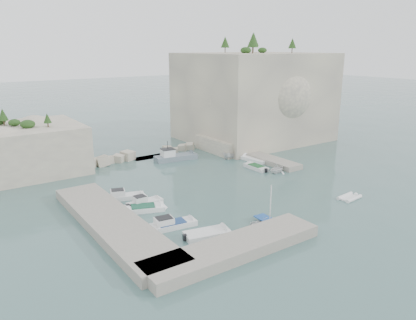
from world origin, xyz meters
TOP-DOWN VIEW (x-y plane):
  - ground at (0.00, 0.00)m, footprint 400.00×400.00m
  - cliff_east at (23.00, 23.00)m, footprint 26.00×22.00m
  - cliff_terrace at (13.00, 18.00)m, footprint 8.00×10.00m
  - outcrop_west at (-20.00, 25.00)m, footprint 16.00×14.00m
  - quay_west at (-17.00, -1.00)m, footprint 5.00×24.00m
  - quay_south at (-10.00, -12.50)m, footprint 18.00×4.00m
  - ledge_east at (13.50, 10.00)m, footprint 3.00×16.00m
  - breakwater at (-1.00, 22.00)m, footprint 28.00×3.00m
  - motorboat_a at (-12.62, 6.09)m, footprint 5.68×3.21m
  - motorboat_b at (-11.42, 2.76)m, footprint 4.74×1.70m
  - motorboat_c at (-12.35, 1.34)m, footprint 5.66×3.67m
  - motorboat_d at (-11.94, -4.45)m, footprint 6.01×2.49m
  - motorboat_e at (-10.05, -8.24)m, footprint 5.29×3.02m
  - rowboat at (-3.16, -9.92)m, footprint 4.37×3.23m
  - inflatable_dinghy at (10.33, -9.86)m, footprint 3.40×1.86m
  - tender_east_a at (10.54, 3.11)m, footprint 3.20×2.84m
  - tender_east_b at (9.28, 6.34)m, footprint 1.72×4.80m
  - tender_east_c at (11.99, 9.84)m, footprint 2.48×5.66m
  - tender_east_d at (10.17, 13.33)m, footprint 3.92×1.65m
  - work_boat at (1.76, 17.86)m, footprint 8.00×3.31m
  - rowboat_mast at (-3.16, -9.92)m, footprint 0.10×0.10m
  - vegetation at (17.83, 24.40)m, footprint 53.48×13.88m

SIDE VIEW (x-z plane):
  - ground at x=0.00m, z-range 0.00..0.00m
  - motorboat_a at x=-12.62m, z-range -0.70..0.70m
  - motorboat_b at x=-11.42m, z-range -0.70..0.70m
  - motorboat_c at x=-12.35m, z-range -0.35..0.35m
  - motorboat_d at x=-11.94m, z-range -0.70..0.70m
  - motorboat_e at x=-10.05m, z-range -0.35..0.35m
  - rowboat at x=-3.16m, z-range -0.44..0.44m
  - inflatable_dinghy at x=10.33m, z-range -0.22..0.22m
  - tender_east_a at x=10.54m, z-range -0.78..0.78m
  - tender_east_b at x=9.28m, z-range -0.35..0.35m
  - tender_east_c at x=11.99m, z-range -0.35..0.35m
  - tender_east_d at x=10.17m, z-range -0.74..0.74m
  - work_boat at x=1.76m, z-range -1.10..1.10m
  - ledge_east at x=13.50m, z-range 0.00..0.80m
  - quay_west at x=-17.00m, z-range 0.00..1.10m
  - quay_south at x=-10.00m, z-range 0.00..1.10m
  - breakwater at x=-1.00m, z-range 0.00..1.40m
  - cliff_terrace at x=13.00m, z-range 0.00..2.50m
  - rowboat_mast at x=-3.16m, z-range 0.44..4.64m
  - outcrop_west at x=-20.00m, z-range 0.00..7.00m
  - cliff_east at x=23.00m, z-range 0.00..17.00m
  - vegetation at x=17.83m, z-range 11.23..24.63m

